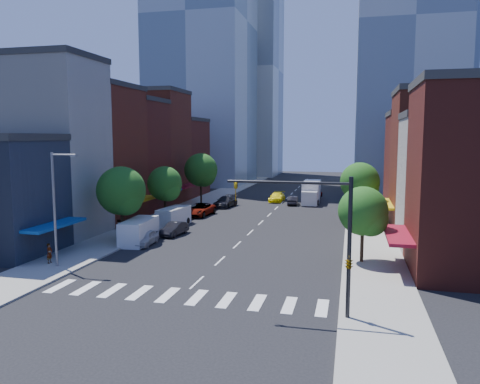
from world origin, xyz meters
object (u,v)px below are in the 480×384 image
object	(u,v)px
parked_car_third	(200,210)
box_truck	(311,193)
cargo_van_near	(138,232)
taxi	(277,197)
traffic_car_far	(316,193)
traffic_car_oncoming	(293,200)
cargo_van_far	(173,217)
pedestrian_near	(49,253)
pedestrian_far	(119,229)
parked_car_front	(145,238)
parked_car_rear	(226,202)
parked_car_second	(174,229)

from	to	relation	value
parked_car_third	box_truck	distance (m)	20.41
cargo_van_near	taxi	world-z (taller)	cargo_van_near
parked_car_third	traffic_car_far	xyz separation A→B (m)	(13.43, 22.62, -0.08)
cargo_van_near	traffic_car_oncoming	bearing A→B (deg)	64.75
cargo_van_far	pedestrian_near	xyz separation A→B (m)	(-3.59, -17.91, -0.12)
taxi	pedestrian_far	size ratio (longest dim) A/B	2.72
cargo_van_far	pedestrian_near	size ratio (longest dim) A/B	3.28
traffic_car_far	pedestrian_near	world-z (taller)	pedestrian_near
pedestrian_near	pedestrian_far	world-z (taller)	pedestrian_far
parked_car_front	cargo_van_far	size ratio (longest dim) A/B	0.78
pedestrian_near	parked_car_rear	bearing A→B (deg)	-11.15
cargo_van_far	box_truck	size ratio (longest dim) A/B	0.63
parked_car_front	traffic_car_far	bearing A→B (deg)	67.88
traffic_car_far	box_truck	bearing A→B (deg)	96.13
parked_car_rear	cargo_van_near	distance (m)	25.07
pedestrian_near	pedestrian_far	size ratio (longest dim) A/B	0.86
traffic_car_oncoming	traffic_car_far	xyz separation A→B (m)	(2.77, 9.69, 0.05)
parked_car_rear	pedestrian_near	size ratio (longest dim) A/B	3.41
box_truck	pedestrian_far	xyz separation A→B (m)	(-16.76, -30.90, -0.51)
parked_car_front	cargo_van_near	distance (m)	1.13
cargo_van_far	pedestrian_far	bearing A→B (deg)	-103.01
parked_car_front	pedestrian_far	size ratio (longest dim) A/B	2.22
parked_car_third	box_truck	world-z (taller)	box_truck
cargo_van_near	taxi	bearing A→B (deg)	71.11
traffic_car_oncoming	pedestrian_near	xyz separation A→B (m)	(-14.99, -38.36, 0.28)
taxi	cargo_van_far	bearing A→B (deg)	-107.88
taxi	parked_car_front	bearing A→B (deg)	-100.78
parked_car_third	pedestrian_far	size ratio (longest dim) A/B	3.12
parked_car_rear	cargo_van_far	bearing A→B (deg)	-90.22
traffic_car_far	pedestrian_near	bearing A→B (deg)	77.35
parked_car_second	parked_car_front	bearing A→B (deg)	-95.90
pedestrian_near	pedestrian_far	xyz separation A→B (m)	(0.81, 10.04, 0.13)
parked_car_second	parked_car_third	size ratio (longest dim) A/B	0.71
parked_car_front	pedestrian_far	xyz separation A→B (m)	(-3.71, 1.77, 0.38)
parked_car_third	pedestrian_far	distance (m)	15.79
traffic_car_oncoming	pedestrian_far	size ratio (longest dim) A/B	2.21
taxi	traffic_car_oncoming	size ratio (longest dim) A/B	1.23
parked_car_third	parked_car_rear	distance (m)	8.41
parked_car_third	taxi	xyz separation A→B (m)	(7.78, 15.80, -0.07)
parked_car_front	box_truck	size ratio (longest dim) A/B	0.49
parked_car_second	taxi	size ratio (longest dim) A/B	0.81
parked_car_second	cargo_van_far	bearing A→B (deg)	119.57
cargo_van_near	taxi	size ratio (longest dim) A/B	1.12
parked_car_third	cargo_van_near	size ratio (longest dim) A/B	1.03
cargo_van_near	cargo_van_far	xyz separation A→B (m)	(-0.03, 9.15, -0.09)
parked_car_second	parked_car_rear	size ratio (longest dim) A/B	0.75
traffic_car_oncoming	pedestrian_far	bearing A→B (deg)	59.64
parked_car_rear	taxi	world-z (taller)	parked_car_rear
parked_car_front	parked_car_second	xyz separation A→B (m)	(1.08, 4.88, -0.03)
cargo_van_near	traffic_car_far	bearing A→B (deg)	65.96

